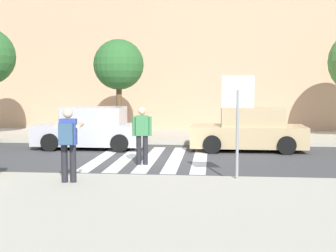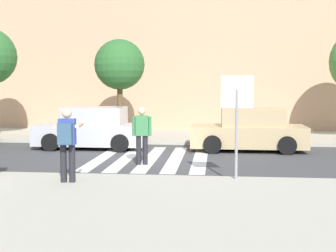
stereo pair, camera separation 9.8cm
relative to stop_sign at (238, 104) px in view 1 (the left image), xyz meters
name	(u,v)px [view 1 (the left image)]	position (x,y,z in m)	size (l,w,h in m)	color
ground_plane	(150,159)	(-2.59, 3.49, -1.94)	(120.00, 120.00, 0.00)	#424244
sidewalk_near	(106,209)	(-2.59, -2.71, -1.87)	(60.00, 6.00, 0.14)	#B2AD9E
sidewalk_far	(168,136)	(-2.59, 9.49, -1.87)	(60.00, 4.80, 0.14)	#B2AD9E
building_facade_far	(176,66)	(-2.59, 13.89, 1.39)	(56.00, 4.00, 6.66)	tan
crosswalk_stripe_0	(103,157)	(-4.19, 3.69, -1.94)	(0.44, 5.20, 0.01)	silver
crosswalk_stripe_1	(127,158)	(-3.39, 3.69, -1.94)	(0.44, 5.20, 0.01)	silver
crosswalk_stripe_2	(151,158)	(-2.59, 3.69, -1.94)	(0.44, 5.20, 0.01)	silver
crosswalk_stripe_3	(175,159)	(-1.79, 3.69, -1.94)	(0.44, 5.20, 0.01)	silver
crosswalk_stripe_4	(200,159)	(-0.99, 3.69, -1.94)	(0.44, 5.20, 0.01)	silver
stop_sign	(238,104)	(0.00, 0.00, 0.00)	(0.76, 0.08, 2.47)	gray
photographer_with_backpack	(68,139)	(-3.91, -0.81, -0.77)	(0.64, 0.88, 1.72)	#232328
pedestrian_crossing	(142,132)	(-2.70, 2.49, -0.97)	(0.57, 0.30, 1.72)	#232328
parked_car_silver	(92,129)	(-5.11, 5.79, -1.21)	(4.10, 1.92, 1.55)	#B7BABF
parked_car_tan	(249,131)	(0.70, 5.79, -1.21)	(4.10, 1.92, 1.55)	tan
street_tree_center	(119,65)	(-4.61, 8.50, 1.26)	(2.15, 2.15, 4.16)	brown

